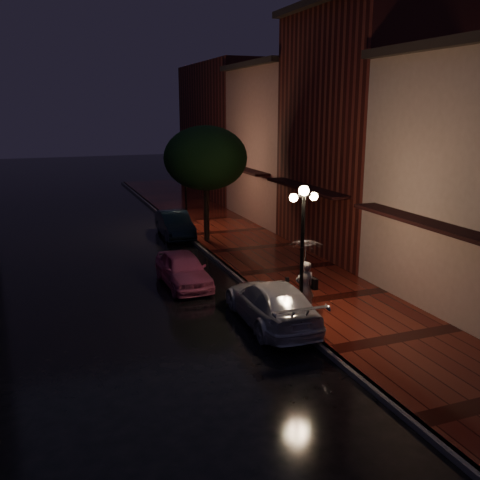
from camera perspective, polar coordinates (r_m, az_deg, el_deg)
name	(u,v)px	position (r m, az deg, el deg)	size (l,w,h in m)	color
ground	(237,278)	(21.92, -0.36, -4.07)	(120.00, 120.00, 0.00)	black
sidewalk	(286,270)	(22.75, 4.97, -3.25)	(4.50, 60.00, 0.15)	#45110C
curb	(237,276)	(21.90, -0.36, -3.88)	(0.25, 60.00, 0.15)	#595451
storefront_mid	(363,136)	(25.87, 12.95, 10.77)	(5.00, 8.00, 11.00)	#511914
storefront_far	(287,146)	(32.88, 5.06, 9.92)	(5.00, 8.00, 9.00)	#8C5951
storefront_extra	(231,131)	(42.07, -0.97, 11.53)	(5.00, 12.00, 10.00)	#511914
streetlamp_near	(302,244)	(16.94, 6.67, -0.44)	(0.96, 0.36, 4.31)	black
streetlamp_far	(186,185)	(29.83, -5.81, 5.82)	(0.96, 0.36, 4.31)	black
street_tree	(206,160)	(26.84, -3.66, 8.50)	(4.16, 4.16, 5.80)	black
pink_car	(183,269)	(20.93, -6.08, -3.12)	(1.58, 3.92, 1.33)	#C3507A
navy_car	(175,224)	(28.90, -6.98, 1.68)	(1.45, 4.17, 1.37)	black
silver_car	(272,303)	(17.27, 3.39, -6.70)	(1.96, 4.82, 1.40)	#B6B6BE
woman_with_umbrella	(306,265)	(17.45, 7.01, -2.68)	(1.05, 1.07, 2.53)	silver
parking_meter	(287,290)	(17.96, 5.04, -5.38)	(0.12, 0.11, 1.16)	black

